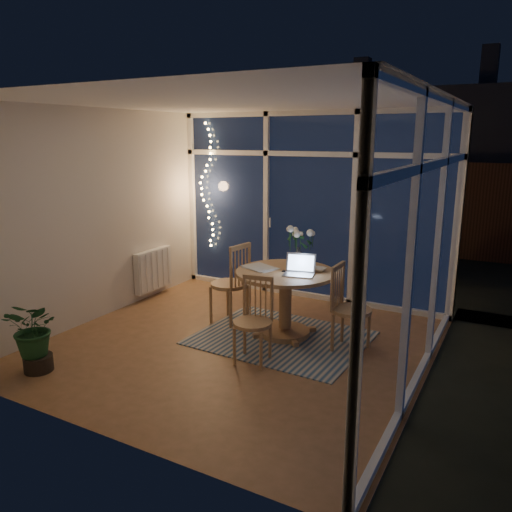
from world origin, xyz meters
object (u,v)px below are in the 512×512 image
dining_table (285,304)px  potted_plant (35,335)px  chair_right (352,308)px  flower_vase (298,257)px  chair_left (229,282)px  laptop (299,265)px  chair_front (252,321)px

dining_table → potted_plant: size_ratio=1.50×
chair_right → flower_vase: size_ratio=4.55×
dining_table → chair_left: bearing=175.3°
potted_plant → dining_table: bearing=48.6°
dining_table → chair_right: chair_right is taller
laptop → chair_right: bearing=-6.7°
flower_vase → chair_right: bearing=-22.1°
chair_right → potted_plant: 3.21m
laptop → potted_plant: (-1.95, -1.89, -0.52)m
chair_left → flower_vase: chair_left is taller
chair_front → laptop: size_ratio=2.72×
chair_front → laptop: bearing=66.7°
dining_table → laptop: 0.55m
chair_front → laptop: laptop is taller
chair_right → chair_front: chair_right is taller
dining_table → potted_plant: 2.64m
laptop → chair_left: bearing=158.5°
dining_table → chair_right: size_ratio=1.19×
chair_right → laptop: (-0.60, -0.06, 0.42)m
chair_front → flower_vase: 1.17m
chair_right → chair_left: bearing=87.7°
chair_left → chair_front: 1.19m
flower_vase → potted_plant: (-1.77, -2.27, -0.50)m
chair_front → laptop: 0.86m
dining_table → chair_right: 0.80m
dining_table → chair_left: 0.81m
flower_vase → dining_table: bearing=-95.5°
laptop → flower_vase: size_ratio=1.57×
chair_left → chair_front: chair_left is taller
chair_front → dining_table: bearing=82.4°
chair_front → potted_plant: (-1.76, -1.19, -0.07)m
dining_table → flower_vase: flower_vase is taller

